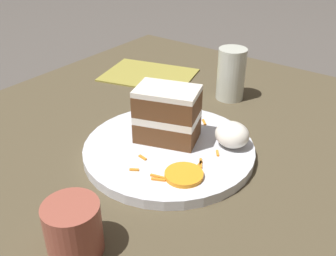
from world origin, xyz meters
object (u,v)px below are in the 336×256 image
object	(u,v)px
plate	(168,149)
menu_card	(149,75)
drinking_glass	(231,77)
coffee_mug	(73,227)
cake_slice	(167,114)
cream_dollop	(232,135)
orange_garnish	(184,175)

from	to	relation	value
plate	menu_card	size ratio (longest dim) A/B	1.35
drinking_glass	coffee_mug	distance (m)	0.51
plate	menu_card	distance (m)	0.36
cake_slice	cream_dollop	world-z (taller)	cake_slice
coffee_mug	drinking_glass	bearing A→B (deg)	-83.15
cake_slice	drinking_glass	xyz separation A→B (m)	(0.01, -0.25, -0.02)
drinking_glass	cream_dollop	bearing A→B (deg)	119.48
cake_slice	menu_card	xyz separation A→B (m)	(0.24, -0.24, -0.06)
plate	cream_dollop	size ratio (longest dim) A/B	4.95
plate	drinking_glass	bearing A→B (deg)	-84.88
cream_dollop	drinking_glass	distance (m)	0.23
menu_card	drinking_glass	bearing A→B (deg)	76.86
cake_slice	coffee_mug	world-z (taller)	cake_slice
cake_slice	cream_dollop	bearing A→B (deg)	95.51
coffee_mug	menu_card	distance (m)	0.58
drinking_glass	coffee_mug	size ratio (longest dim) A/B	1.59
cream_dollop	plate	bearing A→B (deg)	35.57
plate	coffee_mug	xyz separation A→B (m)	(-0.04, 0.25, 0.03)
cream_dollop	cake_slice	bearing A→B (deg)	24.14
drinking_glass	menu_card	xyz separation A→B (m)	(0.23, 0.01, -0.05)
plate	orange_garnish	distance (m)	0.09
plate	cake_slice	xyz separation A→B (m)	(0.01, -0.02, 0.06)
plate	menu_card	world-z (taller)	plate
plate	coffee_mug	world-z (taller)	coffee_mug
cake_slice	cream_dollop	distance (m)	0.12
cake_slice	drinking_glass	distance (m)	0.25
plate	orange_garnish	xyz separation A→B (m)	(-0.07, 0.06, 0.01)
drinking_glass	menu_card	world-z (taller)	drinking_glass
plate	coffee_mug	distance (m)	0.25
orange_garnish	coffee_mug	world-z (taller)	coffee_mug
coffee_mug	plate	bearing A→B (deg)	-81.31
plate	cake_slice	bearing A→B (deg)	-50.40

